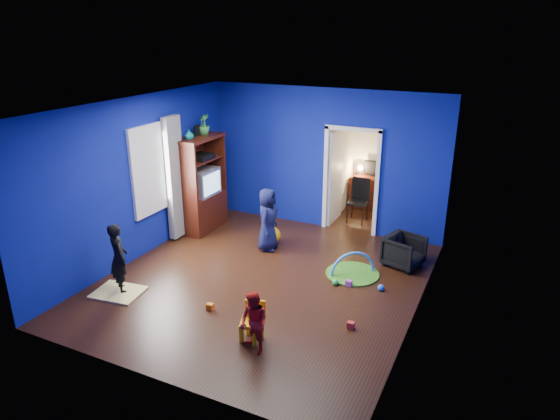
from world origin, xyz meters
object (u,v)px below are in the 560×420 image
at_px(play_mat, 352,274).
at_px(tv_armoire, 201,184).
at_px(vase, 189,134).
at_px(study_desk, 370,193).
at_px(child_black, 119,258).
at_px(hopper_ball, 271,235).
at_px(folding_chair, 358,202).
at_px(armchair, 404,251).
at_px(child_navy, 268,219).
at_px(kid_chair, 251,324).
at_px(toddler_red, 254,323).
at_px(crt_tv, 202,182).

bearing_deg(play_mat, tv_armoire, 169.32).
bearing_deg(vase, study_desk, 46.91).
height_order(child_black, tv_armoire, tv_armoire).
xyz_separation_m(hopper_ball, folding_chair, (1.15, 1.86, 0.28)).
relative_size(child_black, play_mat, 1.26).
xyz_separation_m(vase, folding_chair, (2.82, 2.05, -1.60)).
height_order(armchair, child_navy, child_navy).
distance_m(kid_chair, study_desk, 5.80).
height_order(toddler_red, kid_chair, toddler_red).
xyz_separation_m(child_navy, crt_tv, (-1.68, 0.36, 0.41)).
bearing_deg(child_black, kid_chair, -152.43).
relative_size(child_black, hopper_ball, 3.24).
relative_size(kid_chair, study_desk, 0.57).
bearing_deg(toddler_red, folding_chair, 116.61).
xyz_separation_m(child_navy, study_desk, (1.10, 3.07, -0.23)).
relative_size(toddler_red, study_desk, 0.97).
bearing_deg(play_mat, vase, 174.13).
relative_size(crt_tv, kid_chair, 1.40).
bearing_deg(toddler_red, child_black, -165.76).
xyz_separation_m(toddler_red, folding_chair, (-0.18, 5.04, 0.03)).
relative_size(child_black, folding_chair, 1.26).
bearing_deg(child_black, child_navy, -85.69).
bearing_deg(vase, kid_chair, -44.39).
height_order(armchair, child_black, child_black).
xyz_separation_m(kid_chair, study_desk, (-0.03, 5.80, 0.12)).
height_order(tv_armoire, study_desk, tv_armoire).
distance_m(tv_armoire, hopper_ball, 1.85).
height_order(child_navy, play_mat, child_navy).
bearing_deg(tv_armoire, kid_chair, -47.32).
height_order(child_black, kid_chair, child_black).
distance_m(toddler_red, folding_chair, 5.05).
distance_m(vase, hopper_ball, 2.52).
distance_m(armchair, child_black, 4.83).
bearing_deg(play_mat, child_navy, 170.40).
bearing_deg(hopper_ball, crt_tv, 176.20).
bearing_deg(tv_armoire, toddler_red, -47.64).
bearing_deg(child_navy, study_desk, -30.53).
height_order(crt_tv, hopper_ball, crt_tv).
height_order(child_navy, kid_chair, child_navy).
bearing_deg(vase, crt_tv, 82.41).
distance_m(tv_armoire, kid_chair, 4.27).
height_order(tv_armoire, folding_chair, tv_armoire).
xyz_separation_m(child_black, folding_chair, (2.50, 4.55, -0.12)).
height_order(play_mat, study_desk, study_desk).
bearing_deg(vase, child_navy, -1.93).
distance_m(child_navy, tv_armoire, 1.79).
relative_size(armchair, kid_chair, 1.23).
bearing_deg(tv_armoire, child_black, -83.51).
xyz_separation_m(armchair, hopper_ball, (-2.54, -0.15, -0.10)).
xyz_separation_m(armchair, play_mat, (-0.71, -0.70, -0.27)).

